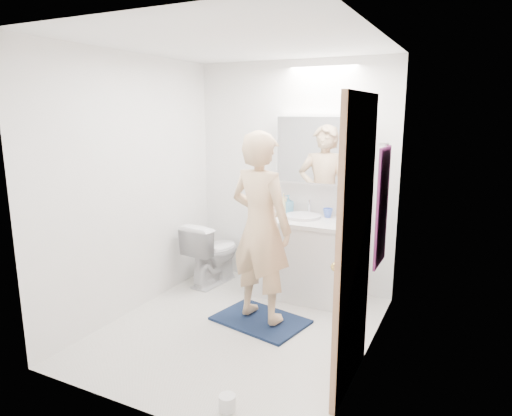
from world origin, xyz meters
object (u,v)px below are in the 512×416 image
Objects in this scene: toilet at (213,252)px; soap_bottle_b at (288,204)px; soap_bottle_a at (284,203)px; toilet_paper_roll at (227,403)px; vanity_cabinet at (301,259)px; medicine_cabinet at (319,150)px; toothbrush_cup at (328,213)px; person at (261,227)px.

soap_bottle_b is (0.77, 0.30, 0.56)m from toilet.
soap_bottle_a reaches higher than toilet_paper_roll.
soap_bottle_b is (-0.22, 0.18, 0.53)m from vanity_cabinet.
vanity_cabinet is 1.13m from medicine_cabinet.
toilet_paper_roll is (0.16, -2.17, -1.45)m from medicine_cabinet.
toilet_paper_roll is (0.47, -2.14, -0.87)m from soap_bottle_b.
toothbrush_cup is at bearing -160.38° from toilet.
soap_bottle_b reaches higher than toilet_paper_roll.
toilet is at bearing 123.97° from toilet_paper_roll.
soap_bottle_a is at bearing 103.64° from toilet_paper_roll.
person is at bearing 151.66° from toilet.
soap_bottle_a is (-0.16, 0.90, 0.04)m from person.
soap_bottle_a is at bearing -170.30° from medicine_cabinet.
soap_bottle_b is 0.45m from toothbrush_cup.
soap_bottle_b is at bearing 102.43° from toilet_paper_roll.
soap_bottle_b is at bearing -152.19° from toilet.
vanity_cabinet reaches higher than toilet_paper_roll.
toothbrush_cup reaches higher than vanity_cabinet.
toilet is at bearing -167.27° from toothbrush_cup.
toilet_paper_roll is at bearing -85.76° from medicine_cabinet.
soap_bottle_a is 0.05m from soap_bottle_b.
person is at bearing -109.72° from toothbrush_cup.
toilet_paper_roll is (0.25, -1.96, -0.34)m from vanity_cabinet.
vanity_cabinet is 1.28× the size of toilet.
toilet_paper_roll is (1.24, -1.84, -0.30)m from toilet.
toilet is (-1.00, -0.12, -0.04)m from vanity_cabinet.
person is (-0.10, -0.75, 0.50)m from vanity_cabinet.
toothbrush_cup is at bearing -2.57° from soap_bottle_b.
toothbrush_cup is (0.49, 0.01, -0.06)m from soap_bottle_a.
toothbrush_cup reaches higher than toilet_paper_roll.
vanity_cabinet is 2.00m from toilet_paper_roll.
soap_bottle_a reaches higher than soap_bottle_b.
soap_bottle_b is at bearing 177.43° from toothbrush_cup.
toilet is 0.42× the size of person.
toilet is at bearing -160.08° from soap_bottle_a.
toilet is 3.35× the size of soap_bottle_a.
soap_bottle_b reaches higher than vanity_cabinet.
soap_bottle_a is at bearing -143.40° from soap_bottle_b.
toilet is 3.66× the size of soap_bottle_b.
soap_bottle_b is (0.04, 0.03, -0.01)m from soap_bottle_a.
toilet_paper_roll is at bearing 130.86° from toilet.
person reaches higher than vanity_cabinet.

